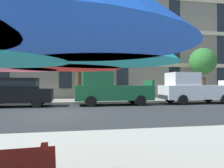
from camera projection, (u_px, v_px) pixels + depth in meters
The scene contains 8 objects.
ground_plane at pixel (61, 114), 10.45m from camera, with size 120.00×120.00×0.00m, color #2D3033.
sidewalk_far at pixel (65, 101), 17.14m from camera, with size 56.00×3.60×0.12m, color #9E998E.
apartment_building at pixel (67, 12), 25.15m from camera, with size 46.13×12.08×19.20m.
sedan_black at pixel (16, 91), 13.56m from camera, with size 4.40×1.98×1.78m.
pickup_green at pixel (110, 90), 14.64m from camera, with size 5.10×2.12×2.20m.
pickup_white at pixel (193, 89), 15.76m from camera, with size 5.10×2.12×2.20m.
street_tree_middle at pixel (78, 52), 17.36m from camera, with size 2.69×2.71×5.38m.
street_tree_right at pixel (202, 62), 19.44m from camera, with size 2.34×2.34×4.55m.
Camera 1 is at (0.45, -10.71, 1.45)m, focal length 35.43 mm.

